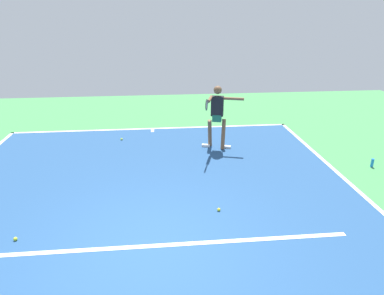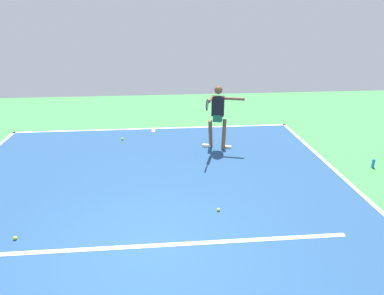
{
  "view_description": "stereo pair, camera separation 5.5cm",
  "coord_description": "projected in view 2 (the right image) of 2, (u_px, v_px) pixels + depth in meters",
  "views": [
    {
      "loc": [
        -0.23,
        4.81,
        3.69
      ],
      "look_at": [
        -0.93,
        -2.21,
        0.9
      ],
      "focal_mm": 32.3,
      "sensor_mm": 36.0,
      "label": 1
    },
    {
      "loc": [
        -0.28,
        4.82,
        3.69
      ],
      "look_at": [
        -0.93,
        -2.21,
        0.9
      ],
      "focal_mm": 32.3,
      "sensor_mm": 36.0,
      "label": 2
    }
  ],
  "objects": [
    {
      "name": "tennis_ball_by_baseline",
      "position": [
        15.0,
        238.0,
        5.97
      ],
      "size": [
        0.07,
        0.07,
        0.07
      ],
      "primitive_type": "sphere",
      "color": "#CCE033",
      "rests_on": "ground_plane"
    },
    {
      "name": "tennis_ball_centre_court",
      "position": [
        122.0,
        139.0,
        10.62
      ],
      "size": [
        0.07,
        0.07,
        0.07
      ],
      "primitive_type": "sphere",
      "color": "#C6E53D",
      "rests_on": "ground_plane"
    },
    {
      "name": "court_line_service",
      "position": [
        149.0,
        246.0,
        5.82
      ],
      "size": [
        6.9,
        0.1,
        0.01
      ],
      "primitive_type": "cube",
      "color": "white",
      "rests_on": "ground_plane"
    },
    {
      "name": "tennis_player",
      "position": [
        218.0,
        113.0,
        9.63
      ],
      "size": [
        1.18,
        1.2,
        1.81
      ],
      "rotation": [
        0.0,
        0.0,
        -0.29
      ],
      "color": "brown",
      "rests_on": "ground_plane"
    },
    {
      "name": "court_line_baseline_near",
      "position": [
        154.0,
        128.0,
        11.66
      ],
      "size": [
        9.2,
        0.1,
        0.01
      ],
      "primitive_type": "cube",
      "color": "white",
      "rests_on": "ground_plane"
    },
    {
      "name": "ground_plane",
      "position": [
        149.0,
        247.0,
        5.79
      ],
      "size": [
        22.74,
        22.74,
        0.0
      ],
      "primitive_type": "plane",
      "color": "#428E4C"
    },
    {
      "name": "tennis_ball_by_sideline",
      "position": [
        218.0,
        210.0,
        6.83
      ],
      "size": [
        0.07,
        0.07,
        0.07
      ],
      "primitive_type": "sphere",
      "color": "yellow",
      "rests_on": "ground_plane"
    },
    {
      "name": "water_bottle",
      "position": [
        373.0,
        163.0,
        8.71
      ],
      "size": [
        0.07,
        0.07,
        0.22
      ],
      "primitive_type": "cylinder",
      "color": "blue",
      "rests_on": "ground_plane"
    },
    {
      "name": "court_surface",
      "position": [
        149.0,
        247.0,
        5.79
      ],
      "size": [
        9.2,
        12.79,
        0.0
      ],
      "primitive_type": "cube",
      "color": "navy",
      "rests_on": "ground_plane"
    },
    {
      "name": "court_line_centre_mark",
      "position": [
        153.0,
        130.0,
        11.48
      ],
      "size": [
        0.1,
        0.3,
        0.01
      ],
      "primitive_type": "cube",
      "color": "white",
      "rests_on": "ground_plane"
    }
  ]
}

